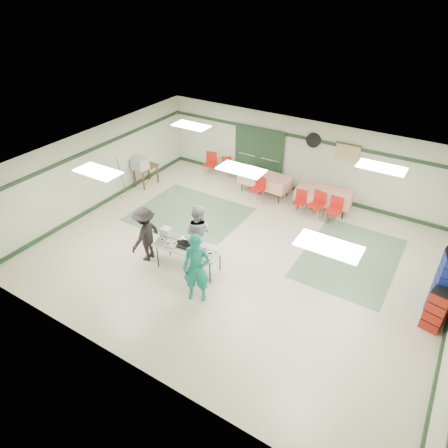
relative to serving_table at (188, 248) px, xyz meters
The scene contains 40 objects.
floor 1.71m from the serving_table, 57.48° to the left, with size 11.00×11.00×0.00m, color beige.
ceiling 2.52m from the serving_table, 57.48° to the left, with size 11.00×11.00×0.00m, color silver.
wall_back 5.90m from the serving_table, 81.84° to the left, with size 11.00×11.00×0.00m, color #B8C0A4.
wall_front 3.36m from the serving_table, 75.41° to the right, with size 11.00×11.00×0.00m, color #B8C0A4.
wall_left 4.89m from the serving_table, 164.38° to the left, with size 9.00×9.00×0.00m, color #B8C0A4.
trim_back 5.98m from the serving_table, 81.80° to the left, with size 11.00×0.06×0.10m, color #1C341E.
baseboard_back 5.87m from the serving_table, 81.80° to the left, with size 11.00×0.06×0.12m, color #1C341E.
trim_left 5.00m from the serving_table, 164.29° to the left, with size 9.00×0.06×0.10m, color #1C341E.
baseboard_left 4.86m from the serving_table, 164.29° to the left, with size 9.00×0.06×0.12m, color #1C341E.
baseboard_right 6.47m from the serving_table, 11.70° to the left, with size 9.00×0.06×0.12m, color #1C341E.
green_patch_a 2.93m from the serving_table, 125.90° to the left, with size 3.50×3.00×0.01m, color #5F805E.
green_patch_b 4.64m from the serving_table, 37.68° to the left, with size 2.50×3.50×0.01m, color #5F805E.
double_door_left 5.91m from the serving_table, 103.40° to the left, with size 0.90×0.06×2.10m, color gray.
double_door_right 5.77m from the serving_table, 94.16° to the left, with size 0.90×0.06×2.10m, color gray.
door_frame 5.80m from the serving_table, 98.92° to the left, with size 2.00×0.03×2.15m, color #1C341E.
wall_fan 6.01m from the serving_table, 78.85° to the left, with size 0.50×0.50×0.10m, color black.
scroll_banner 6.30m from the serving_table, 67.91° to the left, with size 0.80×0.02×0.60m, color tan.
serving_table is the anchor object (origin of this frame).
sheet_tray_right 0.55m from the serving_table, 10.20° to the right, with size 0.61×0.46×0.02m, color silver.
sheet_tray_mid 0.17m from the serving_table, 126.66° to the left, with size 0.56×0.43×0.02m, color silver.
sheet_tray_left 0.56m from the serving_table, 163.85° to the right, with size 0.57×0.43×0.02m, color silver.
baking_pan 0.09m from the serving_table, 61.14° to the right, with size 0.52×0.33×0.08m, color black.
foam_box_stack 0.84m from the serving_table, behind, with size 0.26×0.24×0.24m, color white.
volunteer_teal 1.20m from the serving_table, 43.45° to the right, with size 0.68×0.45×1.87m, color #127F6C.
volunteer_grey 0.54m from the serving_table, 93.36° to the left, with size 0.84×0.66×1.74m, color gray.
volunteer_dark 1.30m from the serving_table, 169.55° to the right, with size 1.06×0.61×1.64m, color black.
dining_table_a 5.32m from the serving_table, 67.88° to the left, with size 1.89×0.98×0.77m.
dining_table_b 4.93m from the serving_table, 92.30° to the left, with size 1.90×0.94×0.77m.
chair_a 4.81m from the serving_table, 65.34° to the left, with size 0.51×0.51×0.94m.
chair_b 4.58m from the serving_table, 72.06° to the left, with size 0.42×0.42×0.83m.
chair_c 5.07m from the serving_table, 59.42° to the left, with size 0.47×0.47×0.91m.
chair_d 4.37m from the serving_table, 92.16° to the left, with size 0.51×0.51×0.92m.
chair_loose_a 5.76m from the serving_table, 111.12° to the left, with size 0.53×0.53×0.82m.
chair_loose_b 5.88m from the serving_table, 117.50° to the left, with size 0.52×0.52×0.94m.
crate_stack_blue_a 6.32m from the serving_table, 18.66° to the left, with size 0.39×0.39×1.77m, color navy.
crate_stack_red 6.11m from the serving_table, 11.58° to the left, with size 0.42×0.42×1.09m, color #9D250F.
crate_stack_blue_b 6.20m from the serving_table, 15.09° to the left, with size 0.40×0.40×1.81m, color navy.
printer_table 5.39m from the serving_table, 143.22° to the left, with size 0.64×0.93×0.74m.
office_printer 5.25m from the serving_table, 145.44° to the left, with size 0.53×0.46×0.42m, color #A5A4A0.
broom 4.87m from the serving_table, 154.63° to the left, with size 0.03×0.03×1.49m, color brown.
Camera 1 is at (4.48, -8.07, 7.04)m, focal length 32.00 mm.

